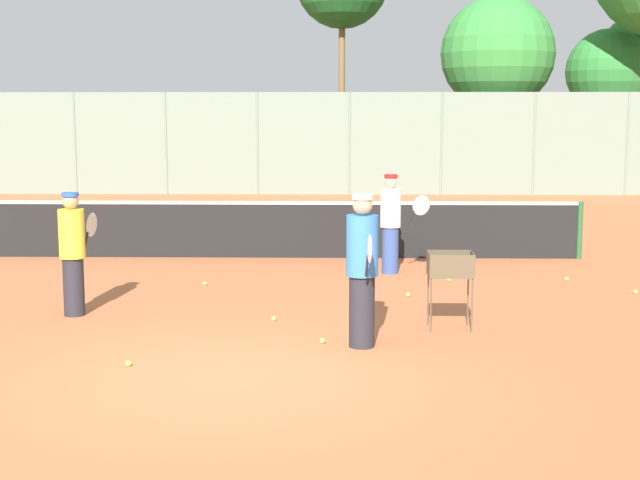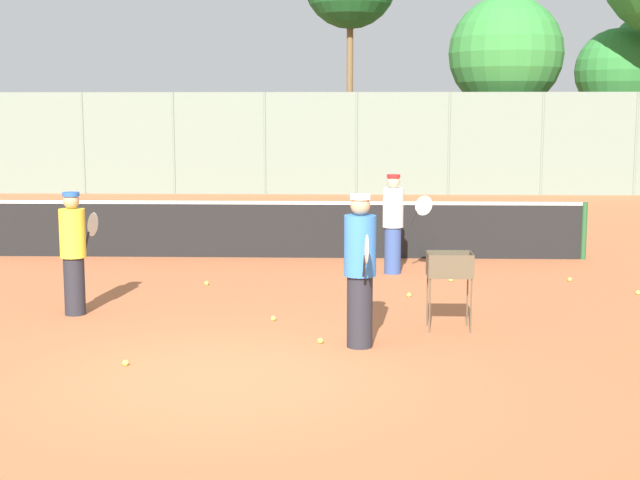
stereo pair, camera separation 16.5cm
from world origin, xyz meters
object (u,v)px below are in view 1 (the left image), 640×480
Objects in this scene: ball_cart at (451,271)px; player_red_cap at (391,222)px; player_yellow_shirt at (362,269)px; player_white_outfit at (73,252)px; tennis_net at (276,228)px.

player_red_cap is at bearing 97.62° from ball_cart.
player_yellow_shirt is (-0.61, -4.82, 0.05)m from player_red_cap.
player_yellow_shirt is (3.84, -1.57, 0.06)m from player_white_outfit.
player_red_cap reaches higher than player_white_outfit.
player_red_cap is (2.06, -1.59, 0.32)m from tennis_net.
player_yellow_shirt reaches higher than player_white_outfit.
tennis_net is 2.62m from player_red_cap.
player_yellow_shirt is at bearing -141.88° from ball_cart.
player_white_outfit is 0.99× the size of player_red_cap.
tennis_net reaches higher than ball_cart.
player_yellow_shirt is 1.82× the size of ball_cart.
player_yellow_shirt is 1.46m from ball_cart.
player_yellow_shirt reaches higher than ball_cart.
player_yellow_shirt reaches higher than tennis_net.
ball_cart is at bearing -83.45° from player_white_outfit.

